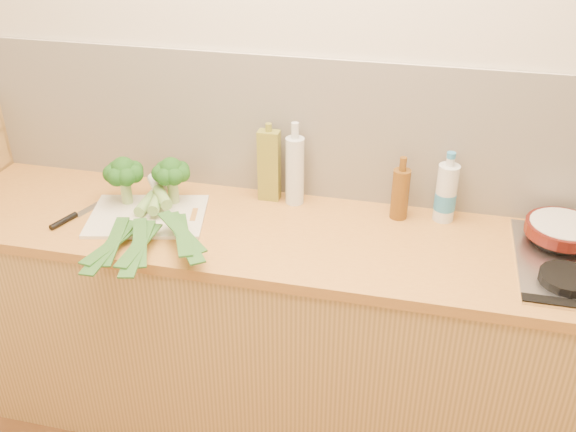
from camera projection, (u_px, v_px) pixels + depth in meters
name	position (u px, v px, depth m)	size (l,w,h in m)	color
room_shell	(317.00, 130.00, 2.37)	(3.50, 3.50, 3.50)	beige
counter	(298.00, 331.00, 2.48)	(3.20, 0.62, 0.90)	tan
chopping_board	(148.00, 216.00, 2.35)	(0.42, 0.31, 0.01)	silver
broccoli_left	(124.00, 173.00, 2.36)	(0.15, 0.15, 0.19)	#92B167
broccoli_right	(171.00, 173.00, 2.37)	(0.14, 0.14, 0.18)	#92B167
leek_front	(137.00, 215.00, 2.30)	(0.11, 0.64, 0.04)	white
leek_mid	(153.00, 212.00, 2.28)	(0.20, 0.66, 0.04)	white
leek_back	(168.00, 207.00, 2.27)	(0.42, 0.55, 0.04)	white
chefs_knife	(71.00, 217.00, 2.34)	(0.12, 0.28, 0.02)	silver
skillet	(564.00, 229.00, 2.16)	(0.36, 0.25, 0.04)	#4F130D
oil_tin	(269.00, 165.00, 2.41)	(0.08, 0.05, 0.31)	olive
glass_bottle	(295.00, 170.00, 2.39)	(0.07, 0.07, 0.32)	silver
amber_bottle	(400.00, 193.00, 2.30)	(0.06, 0.06, 0.24)	brown
water_bottle	(446.00, 194.00, 2.29)	(0.08, 0.08, 0.24)	silver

